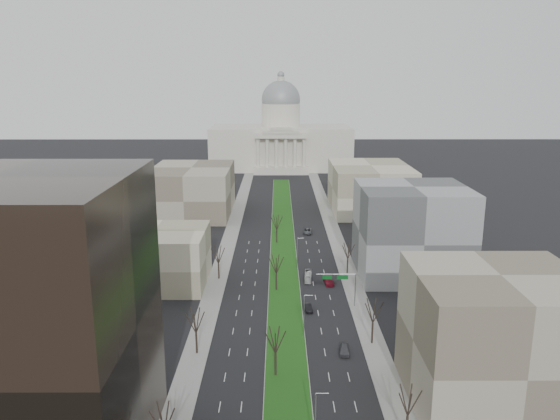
{
  "coord_description": "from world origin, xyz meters",
  "views": [
    {
      "loc": [
        -1.49,
        -47.45,
        51.81
      ],
      "look_at": [
        -1.01,
        105.14,
        14.52
      ],
      "focal_mm": 35.0,
      "sensor_mm": 36.0,
      "label": 1
    }
  ],
  "objects_px": {
    "car_black": "(308,307)",
    "box_van": "(308,276)",
    "car_grey_far": "(307,231)",
    "car_grey_near": "(344,349)",
    "car_red": "(329,281)"
  },
  "relations": [
    {
      "from": "car_red",
      "to": "car_grey_far",
      "type": "distance_m",
      "value": 46.64
    },
    {
      "from": "car_grey_near",
      "to": "box_van",
      "type": "distance_m",
      "value": 39.4
    },
    {
      "from": "car_red",
      "to": "car_grey_far",
      "type": "bearing_deg",
      "value": 88.83
    },
    {
      "from": "car_grey_far",
      "to": "car_red",
      "type": "bearing_deg",
      "value": -83.36
    },
    {
      "from": "car_black",
      "to": "box_van",
      "type": "height_order",
      "value": "box_van"
    },
    {
      "from": "box_van",
      "to": "car_red",
      "type": "bearing_deg",
      "value": -24.37
    },
    {
      "from": "car_black",
      "to": "car_grey_far",
      "type": "distance_m",
      "value": 63.13
    },
    {
      "from": "car_black",
      "to": "car_red",
      "type": "height_order",
      "value": "car_red"
    },
    {
      "from": "car_black",
      "to": "car_grey_far",
      "type": "bearing_deg",
      "value": 77.82
    },
    {
      "from": "car_grey_far",
      "to": "box_van",
      "type": "height_order",
      "value": "box_van"
    },
    {
      "from": "car_grey_near",
      "to": "car_red",
      "type": "relative_size",
      "value": 0.85
    },
    {
      "from": "car_grey_near",
      "to": "car_red",
      "type": "height_order",
      "value": "car_red"
    },
    {
      "from": "car_grey_far",
      "to": "box_van",
      "type": "relative_size",
      "value": 0.79
    },
    {
      "from": "car_grey_near",
      "to": "car_black",
      "type": "bearing_deg",
      "value": 112.37
    },
    {
      "from": "box_van",
      "to": "car_black",
      "type": "bearing_deg",
      "value": -89.16
    }
  ]
}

